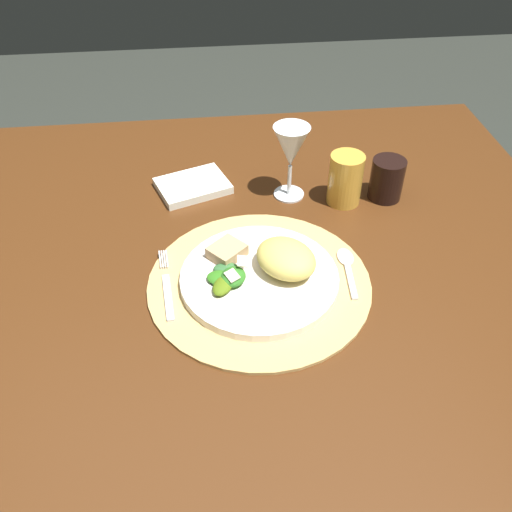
# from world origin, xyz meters

# --- Properties ---
(ground_plane) EXTENTS (6.00, 6.00, 0.00)m
(ground_plane) POSITION_xyz_m (0.00, 0.00, 0.00)
(ground_plane) COLOR #2A2D27
(dining_table) EXTENTS (1.28, 1.09, 0.73)m
(dining_table) POSITION_xyz_m (0.00, 0.00, 0.62)
(dining_table) COLOR #482710
(dining_table) RESTS_ON ground
(placemat) EXTENTS (0.38, 0.38, 0.01)m
(placemat) POSITION_xyz_m (0.03, -0.07, 0.73)
(placemat) COLOR tan
(placemat) RESTS_ON dining_table
(dinner_plate) EXTENTS (0.27, 0.27, 0.02)m
(dinner_plate) POSITION_xyz_m (0.03, -0.07, 0.74)
(dinner_plate) COLOR silver
(dinner_plate) RESTS_ON placemat
(pasta_serving) EXTENTS (0.14, 0.14, 0.05)m
(pasta_serving) POSITION_xyz_m (0.07, -0.06, 0.78)
(pasta_serving) COLOR #D9C25B
(pasta_serving) RESTS_ON dinner_plate
(salad_greens) EXTENTS (0.08, 0.09, 0.03)m
(salad_greens) POSITION_xyz_m (-0.03, -0.08, 0.76)
(salad_greens) COLOR #516D14
(salad_greens) RESTS_ON dinner_plate
(bread_piece) EXTENTS (0.08, 0.07, 0.02)m
(bread_piece) POSITION_xyz_m (-0.02, -0.02, 0.76)
(bread_piece) COLOR tan
(bread_piece) RESTS_ON dinner_plate
(fork) EXTENTS (0.03, 0.17, 0.00)m
(fork) POSITION_xyz_m (-0.13, -0.07, 0.74)
(fork) COLOR silver
(fork) RESTS_ON placemat
(spoon) EXTENTS (0.03, 0.13, 0.01)m
(spoon) POSITION_xyz_m (0.18, -0.05, 0.74)
(spoon) COLOR silver
(spoon) RESTS_ON placemat
(napkin) EXTENTS (0.17, 0.15, 0.02)m
(napkin) POSITION_xyz_m (-0.08, 0.23, 0.74)
(napkin) COLOR white
(napkin) RESTS_ON dining_table
(wine_glass) EXTENTS (0.07, 0.07, 0.15)m
(wine_glass) POSITION_xyz_m (0.12, 0.18, 0.84)
(wine_glass) COLOR silver
(wine_glass) RESTS_ON dining_table
(amber_tumbler) EXTENTS (0.07, 0.07, 0.10)m
(amber_tumbler) POSITION_xyz_m (0.22, 0.15, 0.78)
(amber_tumbler) COLOR gold
(amber_tumbler) RESTS_ON dining_table
(dark_tumbler) EXTENTS (0.07, 0.07, 0.09)m
(dark_tumbler) POSITION_xyz_m (0.31, 0.15, 0.77)
(dark_tumbler) COLOR black
(dark_tumbler) RESTS_ON dining_table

